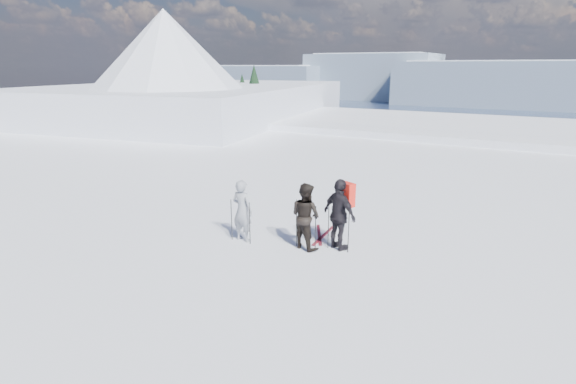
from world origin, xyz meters
name	(u,v)px	position (x,y,z in m)	size (l,w,h in m)	color
lake_basin	(475,211)	(0.00, 30.00, -6.50)	(820.00, 820.00, 71.62)	white
near_ridge	(211,147)	(-26.56, 29.34, -3.48)	(31.37, 35.68, 25.62)	white
skier_grey	(242,211)	(-3.40, 2.22, 0.91)	(0.66, 0.43, 1.82)	gray
skier_dark	(306,216)	(-1.56, 2.63, 0.93)	(0.91, 0.71, 1.87)	black
skier_pack	(340,215)	(-0.70, 2.98, 1.00)	(1.17, 0.49, 2.00)	black
backpack	(348,166)	(-0.60, 3.21, 2.33)	(0.43, 0.24, 0.66)	red
ski_poles	(295,225)	(-1.84, 2.54, 0.64)	(3.34, 0.86, 1.37)	black
skis_loose	(321,235)	(-1.55, 3.67, 0.01)	(0.87, 1.70, 0.03)	black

